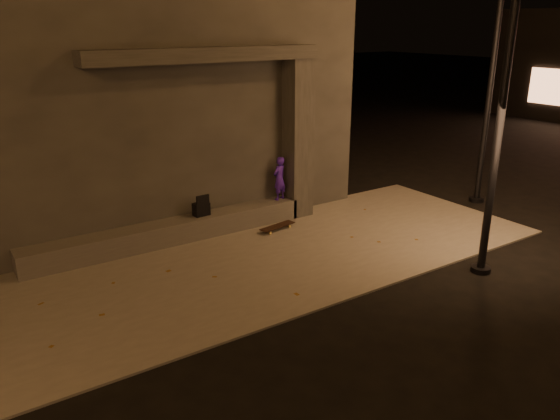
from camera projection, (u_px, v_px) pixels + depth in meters
ground at (343, 295)px, 9.24m from camera, size 120.00×120.00×0.00m
sidewalk at (278, 255)px, 10.80m from camera, size 11.00×4.40×0.04m
building at (139, 101)px, 12.97m from camera, size 9.00×5.10×5.22m
ledge at (171, 232)px, 11.31m from camera, size 6.00×0.55×0.45m
column at (298, 139)px, 12.48m from camera, size 0.55×0.55×3.60m
canopy at (206, 54)px, 10.73m from camera, size 5.00×0.70×0.28m
skateboarder at (279, 178)px, 12.49m from camera, size 0.42×0.34×1.01m
backpack at (201, 208)px, 11.56m from camera, size 0.34×0.23×0.47m
skateboard at (277, 226)px, 12.01m from camera, size 0.91×0.38×0.10m
street_lamp_0 at (513, 27)px, 8.71m from camera, size 0.36×0.36×7.63m
street_lamp_2 at (499, 19)px, 12.64m from camera, size 0.36×0.36×7.89m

